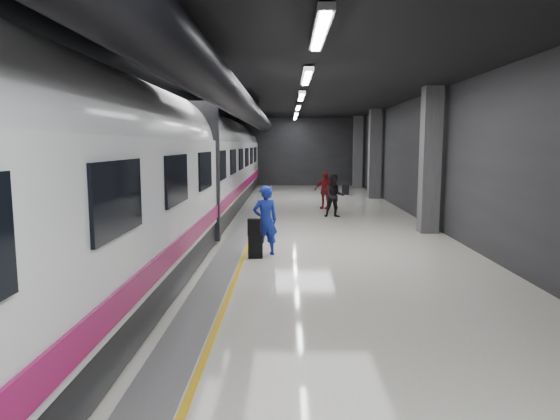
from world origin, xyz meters
TOP-DOWN VIEW (x-y plane):
  - ground at (0.00, 0.00)m, footprint 40.00×40.00m
  - platform_hall at (-0.29, 0.96)m, footprint 10.02×40.02m
  - train at (-3.25, -0.00)m, footprint 3.05×38.00m
  - traveler_main at (-0.42, -1.33)m, footprint 0.74×0.61m
  - suitcase_main at (-0.65, -1.67)m, footprint 0.37×0.26m
  - shoulder_bag at (-0.67, -1.70)m, footprint 0.32×0.20m
  - traveler_far_a at (1.91, 5.23)m, footprint 0.81×0.65m
  - traveler_far_b at (1.73, 7.75)m, footprint 1.00×0.77m
  - suitcase_far at (3.33, 13.80)m, footprint 0.41×0.31m

SIDE VIEW (x-z plane):
  - ground at x=0.00m, z-range 0.00..0.00m
  - suitcase_far at x=3.33m, z-range 0.00..0.55m
  - suitcase_main at x=-0.65m, z-range 0.00..0.56m
  - shoulder_bag at x=-0.67m, z-range 0.56..0.97m
  - traveler_far_b at x=1.73m, z-range 0.00..1.58m
  - traveler_far_a at x=1.91m, z-range 0.00..1.62m
  - traveler_main at x=-0.42m, z-range 0.00..1.74m
  - train at x=-3.25m, z-range 0.04..4.09m
  - platform_hall at x=-0.29m, z-range 1.28..5.79m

